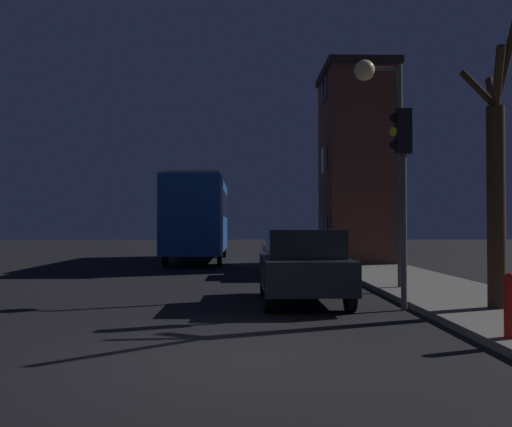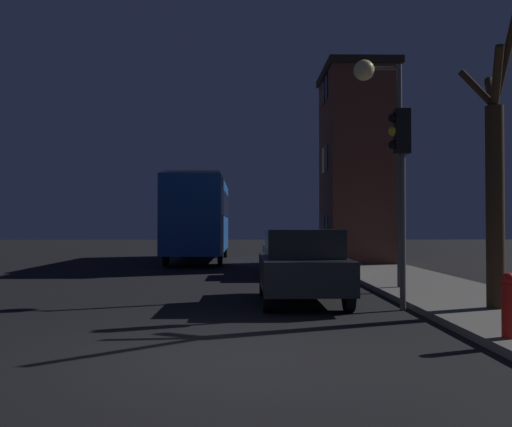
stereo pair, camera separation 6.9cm
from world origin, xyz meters
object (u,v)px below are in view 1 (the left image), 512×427
at_px(traffic_light, 402,165).
at_px(bus, 199,213).
at_px(car_near_lane, 303,265).
at_px(fire_hydrant, 511,303).
at_px(car_mid_lane, 292,252).
at_px(streetlamp, 380,114).
at_px(bare_tree, 496,181).

relative_size(traffic_light, bus, 0.41).
xyz_separation_m(car_near_lane, fire_hydrant, (2.43, -4.47, -0.23)).
distance_m(traffic_light, fire_hydrant, 4.16).
distance_m(bus, car_near_lane, 15.08).
xyz_separation_m(car_mid_lane, fire_hydrant, (2.07, -11.34, -0.19)).
bearing_deg(bus, streetlamp, -66.04).
distance_m(bare_tree, car_near_lane, 4.23).
relative_size(bus, car_near_lane, 2.52).
bearing_deg(fire_hydrant, bus, 106.98).
xyz_separation_m(traffic_light, bare_tree, (1.62, -0.63, -0.36)).
distance_m(streetlamp, traffic_light, 3.52).
height_order(bare_tree, bus, bare_tree).
distance_m(car_near_lane, car_mid_lane, 6.88).
distance_m(bus, car_mid_lane, 8.74).
distance_m(traffic_light, bus, 16.53).
height_order(streetlamp, fire_hydrant, streetlamp).
bearing_deg(fire_hydrant, traffic_light, 99.22).
height_order(car_mid_lane, fire_hydrant, car_mid_lane).
distance_m(bare_tree, car_mid_lane, 9.25).
xyz_separation_m(streetlamp, car_mid_lane, (-1.82, 4.81, -3.75)).
bearing_deg(fire_hydrant, bare_tree, 69.25).
bearing_deg(streetlamp, car_near_lane, -136.66).
relative_size(bare_tree, bus, 0.55).
bearing_deg(car_near_lane, bus, 103.07).
bearing_deg(streetlamp, bare_tree, -70.58).
height_order(car_near_lane, car_mid_lane, car_near_lane).
bearing_deg(car_near_lane, streetlamp, 43.34).
distance_m(car_near_lane, fire_hydrant, 5.09).
bearing_deg(car_near_lane, traffic_light, -28.89).
distance_m(bare_tree, fire_hydrant, 3.57).
xyz_separation_m(car_near_lane, car_mid_lane, (0.37, 6.87, -0.04)).
bearing_deg(car_mid_lane, streetlamp, -69.26).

